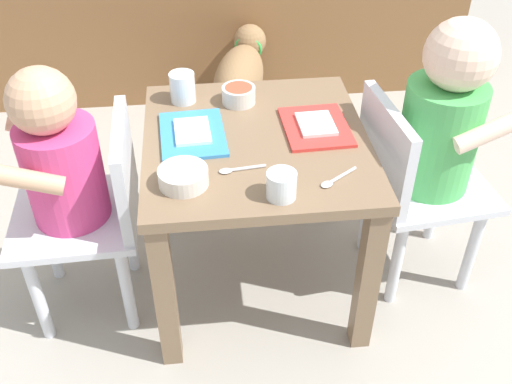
{
  "coord_description": "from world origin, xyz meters",
  "views": [
    {
      "loc": [
        -0.12,
        -1.11,
        1.17
      ],
      "look_at": [
        0.0,
        0.0,
        0.28
      ],
      "focal_mm": 41.97,
      "sensor_mm": 36.0,
      "label": 1
    }
  ],
  "objects_px": {
    "seated_child_left": "(68,170)",
    "veggie_bowl_far": "(183,176)",
    "dog": "(240,76)",
    "spoon_by_right_tray": "(335,179)",
    "dining_table": "(256,168)",
    "water_cup_right": "(183,89)",
    "food_tray_right": "(316,126)",
    "water_cup_left": "(281,186)",
    "food_tray_left": "(193,133)",
    "cereal_bowl_left_side": "(239,94)",
    "spoon_by_left_tray": "(237,169)",
    "seated_child_right": "(437,129)"
  },
  "relations": [
    {
      "from": "seated_child_left",
      "to": "veggie_bowl_far",
      "type": "bearing_deg",
      "value": -24.55
    },
    {
      "from": "dog",
      "to": "spoon_by_right_tray",
      "type": "bearing_deg",
      "value": -82.5
    },
    {
      "from": "dining_table",
      "to": "water_cup_right",
      "type": "height_order",
      "value": "water_cup_right"
    },
    {
      "from": "food_tray_right",
      "to": "spoon_by_right_tray",
      "type": "bearing_deg",
      "value": -89.3
    },
    {
      "from": "water_cup_left",
      "to": "food_tray_right",
      "type": "bearing_deg",
      "value": 64.36
    },
    {
      "from": "food_tray_left",
      "to": "dining_table",
      "type": "bearing_deg",
      "value": -10.34
    },
    {
      "from": "dog",
      "to": "cereal_bowl_left_side",
      "type": "distance_m",
      "value": 0.61
    },
    {
      "from": "water_cup_right",
      "to": "spoon_by_left_tray",
      "type": "xyz_separation_m",
      "value": [
        0.11,
        -0.3,
        -0.03
      ]
    },
    {
      "from": "veggie_bowl_far",
      "to": "seated_child_right",
      "type": "bearing_deg",
      "value": 13.77
    },
    {
      "from": "spoon_by_right_tray",
      "to": "veggie_bowl_far",
      "type": "bearing_deg",
      "value": 175.89
    },
    {
      "from": "food_tray_right",
      "to": "veggie_bowl_far",
      "type": "height_order",
      "value": "veggie_bowl_far"
    },
    {
      "from": "dining_table",
      "to": "spoon_by_right_tray",
      "type": "relative_size",
      "value": 6.0
    },
    {
      "from": "veggie_bowl_far",
      "to": "spoon_by_left_tray",
      "type": "height_order",
      "value": "veggie_bowl_far"
    },
    {
      "from": "dog",
      "to": "spoon_by_right_tray",
      "type": "xyz_separation_m",
      "value": [
        0.12,
        -0.89,
        0.22
      ]
    },
    {
      "from": "seated_child_right",
      "to": "spoon_by_left_tray",
      "type": "height_order",
      "value": "seated_child_right"
    },
    {
      "from": "seated_child_right",
      "to": "water_cup_left",
      "type": "distance_m",
      "value": 0.44
    },
    {
      "from": "seated_child_right",
      "to": "food_tray_right",
      "type": "distance_m",
      "value": 0.28
    },
    {
      "from": "food_tray_right",
      "to": "spoon_by_right_tray",
      "type": "xyz_separation_m",
      "value": [
        0.0,
        -0.2,
        -0.0
      ]
    },
    {
      "from": "dining_table",
      "to": "seated_child_left",
      "type": "bearing_deg",
      "value": -174.82
    },
    {
      "from": "dining_table",
      "to": "water_cup_left",
      "type": "relative_size",
      "value": 8.98
    },
    {
      "from": "veggie_bowl_far",
      "to": "dining_table",
      "type": "bearing_deg",
      "value": 42.92
    },
    {
      "from": "seated_child_left",
      "to": "food_tray_right",
      "type": "height_order",
      "value": "seated_child_left"
    },
    {
      "from": "dining_table",
      "to": "dog",
      "type": "relative_size",
      "value": 1.17
    },
    {
      "from": "dining_table",
      "to": "seated_child_left",
      "type": "height_order",
      "value": "seated_child_left"
    },
    {
      "from": "water_cup_right",
      "to": "dining_table",
      "type": "bearing_deg",
      "value": -49.42
    },
    {
      "from": "seated_child_right",
      "to": "water_cup_right",
      "type": "bearing_deg",
      "value": 161.21
    },
    {
      "from": "dog",
      "to": "dining_table",
      "type": "bearing_deg",
      "value": -92.0
    },
    {
      "from": "seated_child_left",
      "to": "spoon_by_left_tray",
      "type": "height_order",
      "value": "seated_child_left"
    },
    {
      "from": "food_tray_right",
      "to": "spoon_by_left_tray",
      "type": "bearing_deg",
      "value": -143.37
    },
    {
      "from": "dog",
      "to": "water_cup_right",
      "type": "xyz_separation_m",
      "value": [
        -0.18,
        -0.53,
        0.25
      ]
    },
    {
      "from": "cereal_bowl_left_side",
      "to": "spoon_by_right_tray",
      "type": "distance_m",
      "value": 0.37
    },
    {
      "from": "dining_table",
      "to": "veggie_bowl_far",
      "type": "distance_m",
      "value": 0.24
    },
    {
      "from": "dining_table",
      "to": "spoon_by_left_tray",
      "type": "bearing_deg",
      "value": -113.79
    },
    {
      "from": "food_tray_right",
      "to": "spoon_by_left_tray",
      "type": "xyz_separation_m",
      "value": [
        -0.19,
        -0.14,
        -0.0
      ]
    },
    {
      "from": "dog",
      "to": "veggie_bowl_far",
      "type": "bearing_deg",
      "value": -102.16
    },
    {
      "from": "dining_table",
      "to": "dog",
      "type": "xyz_separation_m",
      "value": [
        0.03,
        0.72,
        -0.13
      ]
    },
    {
      "from": "dog",
      "to": "food_tray_right",
      "type": "relative_size",
      "value": 2.45
    },
    {
      "from": "cereal_bowl_left_side",
      "to": "seated_child_left",
      "type": "bearing_deg",
      "value": -152.73
    },
    {
      "from": "water_cup_left",
      "to": "spoon_by_right_tray",
      "type": "distance_m",
      "value": 0.12
    },
    {
      "from": "seated_child_right",
      "to": "dog",
      "type": "xyz_separation_m",
      "value": [
        -0.39,
        0.73,
        -0.22
      ]
    },
    {
      "from": "food_tray_left",
      "to": "water_cup_left",
      "type": "xyz_separation_m",
      "value": [
        0.17,
        -0.24,
        0.02
      ]
    },
    {
      "from": "water_cup_left",
      "to": "seated_child_left",
      "type": "bearing_deg",
      "value": 158.28
    },
    {
      "from": "veggie_bowl_far",
      "to": "water_cup_left",
      "type": "bearing_deg",
      "value": -17.8
    },
    {
      "from": "spoon_by_left_tray",
      "to": "spoon_by_right_tray",
      "type": "distance_m",
      "value": 0.2
    },
    {
      "from": "spoon_by_right_tray",
      "to": "food_tray_left",
      "type": "bearing_deg",
      "value": 144.95
    },
    {
      "from": "dining_table",
      "to": "seated_child_right",
      "type": "xyz_separation_m",
      "value": [
        0.41,
        -0.01,
        0.08
      ]
    },
    {
      "from": "water_cup_left",
      "to": "dog",
      "type": "bearing_deg",
      "value": 90.08
    },
    {
      "from": "cereal_bowl_left_side",
      "to": "food_tray_right",
      "type": "bearing_deg",
      "value": -39.64
    },
    {
      "from": "dining_table",
      "to": "food_tray_right",
      "type": "distance_m",
      "value": 0.17
    },
    {
      "from": "seated_child_left",
      "to": "veggie_bowl_far",
      "type": "height_order",
      "value": "seated_child_left"
    }
  ]
}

